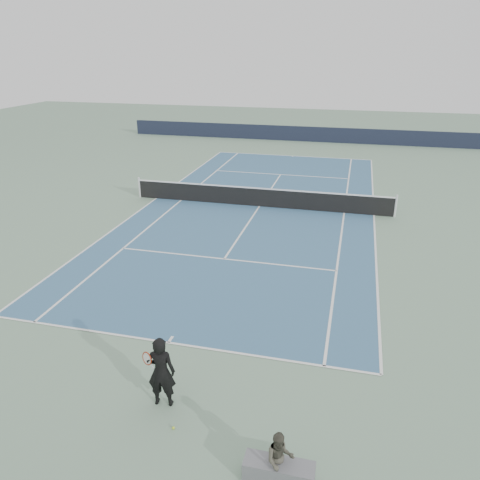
% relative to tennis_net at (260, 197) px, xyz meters
% --- Properties ---
extents(ground, '(80.00, 80.00, 0.00)m').
position_rel_tennis_net_xyz_m(ground, '(0.00, 0.00, -0.50)').
color(ground, gray).
extents(court_surface, '(10.97, 23.77, 0.01)m').
position_rel_tennis_net_xyz_m(court_surface, '(0.00, 0.00, -0.50)').
color(court_surface, '#376083').
rests_on(court_surface, ground).
extents(tennis_net, '(12.90, 0.10, 1.07)m').
position_rel_tennis_net_xyz_m(tennis_net, '(0.00, 0.00, 0.00)').
color(tennis_net, silver).
rests_on(tennis_net, ground).
extents(windscreen_far, '(30.00, 0.25, 1.20)m').
position_rel_tennis_net_xyz_m(windscreen_far, '(0.00, 17.88, 0.10)').
color(windscreen_far, black).
rests_on(windscreen_far, ground).
extents(tennis_player, '(0.80, 0.55, 1.70)m').
position_rel_tennis_net_xyz_m(tennis_player, '(0.76, -14.03, 0.35)').
color(tennis_player, black).
rests_on(tennis_player, ground).
extents(tennis_ball, '(0.06, 0.06, 0.06)m').
position_rel_tennis_net_xyz_m(tennis_ball, '(1.25, -14.70, -0.47)').
color(tennis_ball, '#B4D52B').
rests_on(tennis_ball, ground).
extents(spectator_bench, '(1.35, 0.79, 1.10)m').
position_rel_tennis_net_xyz_m(spectator_bench, '(3.57, -15.39, -0.13)').
color(spectator_bench, slate).
rests_on(spectator_bench, ground).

